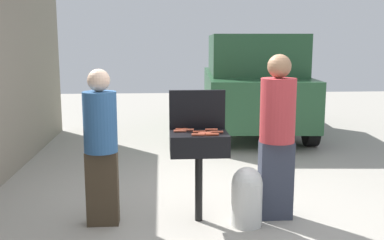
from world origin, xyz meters
TOP-DOWN VIEW (x-y plane):
  - ground_plane at (0.00, 0.00)m, footprint 24.00×24.00m
  - bbq_grill at (-0.14, -0.10)m, footprint 0.60×0.44m
  - grill_lid_open at (-0.14, 0.12)m, footprint 0.60×0.05m
  - hot_dog_0 at (-0.08, -0.16)m, footprint 0.13×0.04m
  - hot_dog_1 at (0.00, -0.01)m, footprint 0.13×0.03m
  - hot_dog_2 at (-0.31, 0.04)m, footprint 0.13×0.03m
  - hot_dog_3 at (-0.33, -0.05)m, footprint 0.13×0.03m
  - hot_dog_4 at (-0.16, -0.25)m, footprint 0.13×0.04m
  - hot_dog_5 at (-0.14, -0.11)m, footprint 0.13×0.04m
  - hot_dog_6 at (-0.09, -0.21)m, footprint 0.13×0.03m
  - hot_dog_7 at (-0.02, -0.25)m, footprint 0.13×0.03m
  - hot_dog_8 at (-0.25, 0.01)m, footprint 0.13×0.03m
  - hot_dog_9 at (0.04, -0.13)m, footprint 0.13×0.03m
  - propane_tank at (0.34, -0.25)m, footprint 0.32×0.32m
  - person_left at (-1.14, -0.12)m, footprint 0.34×0.34m
  - person_right at (0.69, -0.08)m, footprint 0.37×0.37m
  - parked_minivan at (1.40, 4.77)m, footprint 2.29×4.53m

SIDE VIEW (x-z plane):
  - ground_plane at x=0.00m, z-range 0.00..0.00m
  - propane_tank at x=0.34m, z-range 0.01..0.63m
  - bbq_grill at x=-0.14m, z-range 0.33..1.28m
  - person_left at x=-1.14m, z-range 0.07..1.68m
  - person_right at x=0.69m, z-range 0.07..1.83m
  - hot_dog_0 at x=-0.08m, z-range 0.95..0.98m
  - hot_dog_1 at x=0.00m, z-range 0.95..0.98m
  - hot_dog_2 at x=-0.31m, z-range 0.95..0.98m
  - hot_dog_3 at x=-0.33m, z-range 0.95..0.98m
  - hot_dog_4 at x=-0.16m, z-range 0.95..0.98m
  - hot_dog_5 at x=-0.14m, z-range 0.95..0.98m
  - hot_dog_6 at x=-0.09m, z-range 0.95..0.98m
  - hot_dog_7 at x=-0.02m, z-range 0.95..0.98m
  - hot_dog_8 at x=-0.25m, z-range 0.95..0.98m
  - hot_dog_9 at x=0.04m, z-range 0.95..0.98m
  - parked_minivan at x=1.40m, z-range 0.02..2.04m
  - grill_lid_open at x=-0.14m, z-range 0.95..1.37m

